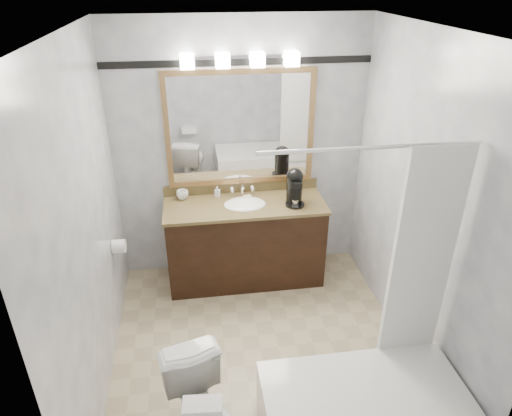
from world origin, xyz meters
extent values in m
cube|color=tan|center=(0.00, 0.00, -0.01)|extent=(2.40, 2.60, 0.01)
cube|color=white|center=(0.00, 0.00, 2.50)|extent=(2.40, 2.60, 0.01)
cube|color=silver|center=(0.00, 1.30, 1.25)|extent=(2.40, 0.01, 2.50)
cube|color=silver|center=(0.00, -1.30, 1.25)|extent=(2.40, 0.01, 2.50)
cube|color=silver|center=(-1.20, 0.00, 1.25)|extent=(0.01, 2.60, 2.50)
cube|color=silver|center=(1.20, 0.00, 1.25)|extent=(0.01, 2.60, 2.50)
cube|color=black|center=(0.00, 1.01, 0.41)|extent=(1.50, 0.55, 0.82)
cube|color=olive|center=(0.00, 1.01, 0.83)|extent=(1.53, 0.58, 0.03)
cube|color=olive|center=(0.00, 1.29, 0.90)|extent=(1.53, 0.03, 0.10)
ellipsoid|color=white|center=(0.00, 1.01, 0.82)|extent=(0.44, 0.34, 0.14)
cube|color=#A57A4A|center=(0.00, 1.28, 2.02)|extent=(1.40, 0.04, 0.05)
cube|color=#A57A4A|center=(0.00, 1.28, 0.97)|extent=(1.40, 0.04, 0.05)
cube|color=#A57A4A|center=(-0.68, 1.28, 1.50)|extent=(0.05, 0.04, 1.00)
cube|color=#A57A4A|center=(0.68, 1.28, 1.50)|extent=(0.05, 0.04, 1.00)
cube|color=white|center=(0.00, 1.29, 1.50)|extent=(1.30, 0.01, 1.00)
cube|color=silver|center=(0.00, 1.27, 2.15)|extent=(0.90, 0.05, 0.03)
cube|color=white|center=(-0.45, 1.22, 2.13)|extent=(0.12, 0.12, 0.12)
cube|color=white|center=(-0.15, 1.22, 2.13)|extent=(0.12, 0.12, 0.12)
cube|color=white|center=(0.15, 1.22, 2.13)|extent=(0.12, 0.12, 0.12)
cube|color=white|center=(0.45, 1.22, 2.13)|extent=(0.12, 0.12, 0.12)
cube|color=black|center=(0.00, 1.29, 2.10)|extent=(2.40, 0.01, 0.06)
cylinder|color=silver|center=(0.53, -0.54, 1.95)|extent=(1.30, 0.02, 0.02)
cube|color=white|center=(0.95, -0.55, 1.18)|extent=(0.40, 0.04, 1.55)
cylinder|color=white|center=(-1.14, 0.66, 0.70)|extent=(0.11, 0.12, 0.12)
cube|color=white|center=(-0.49, -1.12, 0.74)|extent=(0.22, 0.13, 0.09)
cylinder|color=black|center=(0.46, 0.92, 0.86)|extent=(0.18, 0.18, 0.02)
cylinder|color=black|center=(0.46, 0.98, 0.99)|extent=(0.15, 0.15, 0.26)
sphere|color=black|center=(0.46, 0.98, 1.12)|extent=(0.16, 0.16, 0.16)
cube|color=black|center=(0.46, 0.90, 1.08)|extent=(0.11, 0.11, 0.05)
cylinder|color=silver|center=(0.46, 0.90, 0.89)|extent=(0.06, 0.06, 0.06)
imported|color=white|center=(-0.58, 1.21, 0.89)|extent=(0.14, 0.14, 0.09)
imported|color=white|center=(-0.24, 1.21, 0.90)|extent=(0.06, 0.06, 0.10)
cube|color=beige|center=(0.04, 1.13, 0.86)|extent=(0.09, 0.07, 0.02)
camera|label=1|loc=(-0.45, -2.80, 2.82)|focal=32.00mm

